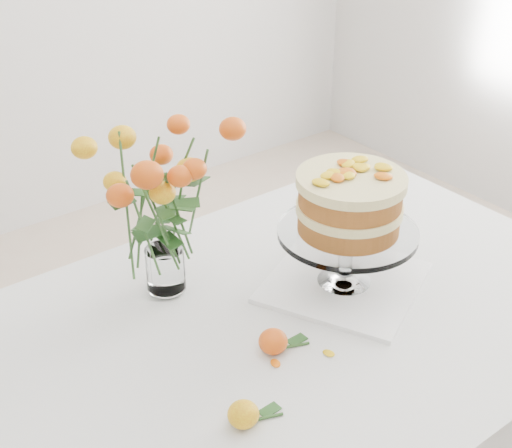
{
  "coord_description": "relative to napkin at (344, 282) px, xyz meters",
  "views": [
    {
      "loc": [
        -0.78,
        -0.9,
        1.67
      ],
      "look_at": [
        0.0,
        0.12,
        0.92
      ],
      "focal_mm": 50.0,
      "sensor_mm": 36.0,
      "label": 1
    }
  ],
  "objects": [
    {
      "name": "stray_petal_a",
      "position": [
        -0.29,
        -0.11,
        -0.0
      ],
      "size": [
        0.03,
        0.02,
        0.0
      ],
      "primitive_type": "ellipsoid",
      "color": "yellow",
      "rests_on": "table"
    },
    {
      "name": "rose_vase",
      "position": [
        -0.32,
        0.22,
        0.24
      ],
      "size": [
        0.37,
        0.37,
        0.43
      ],
      "rotation": [
        0.0,
        0.0,
        -0.42
      ],
      "color": "silver",
      "rests_on": "table"
    },
    {
      "name": "cake_stand",
      "position": [
        -0.0,
        -0.0,
        0.19
      ],
      "size": [
        0.3,
        0.3,
        0.27
      ],
      "rotation": [
        0.0,
        0.0,
        0.21
      ],
      "color": "silver",
      "rests_on": "napkin"
    },
    {
      "name": "napkin",
      "position": [
        0.0,
        0.0,
        0.0
      ],
      "size": [
        0.42,
        0.42,
        0.01
      ],
      "primitive_type": "cube",
      "rotation": [
        0.0,
        0.0,
        0.45
      ],
      "color": "white",
      "rests_on": "table"
    },
    {
      "name": "loose_rose_near",
      "position": [
        -0.42,
        -0.2,
        0.02
      ],
      "size": [
        0.1,
        0.06,
        0.05
      ],
      "rotation": [
        0.0,
        0.0,
        -0.36
      ],
      "color": "yellow",
      "rests_on": "table"
    },
    {
      "name": "loose_rose_far",
      "position": [
        -0.27,
        -0.08,
        0.02
      ],
      "size": [
        0.1,
        0.06,
        0.05
      ],
      "rotation": [
        0.0,
        0.0,
        -0.38
      ],
      "color": "#DD580A",
      "rests_on": "table"
    },
    {
      "name": "table",
      "position": [
        -0.17,
        -0.01,
        -0.09
      ],
      "size": [
        1.43,
        0.93,
        0.76
      ],
      "color": "tan",
      "rests_on": "ground"
    },
    {
      "name": "stray_petal_b",
      "position": [
        -0.19,
        -0.15,
        -0.0
      ],
      "size": [
        0.03,
        0.02,
        0.0
      ],
      "primitive_type": "ellipsoid",
      "color": "yellow",
      "rests_on": "table"
    }
  ]
}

